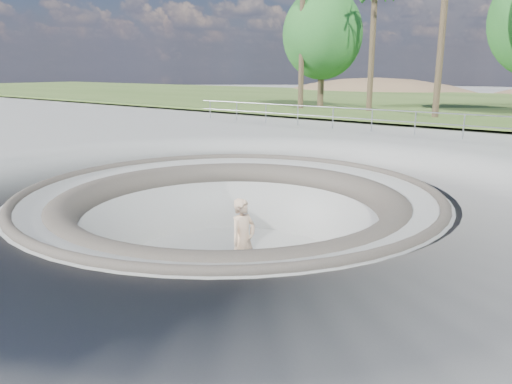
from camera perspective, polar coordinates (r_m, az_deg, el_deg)
ground at (r=12.29m, az=-2.96°, el=0.05°), size 180.00×180.00×0.00m
skate_bowl at (r=12.85m, az=-2.86°, el=-7.90°), size 14.00×14.00×4.10m
safety_railing at (r=22.51m, az=17.74°, el=7.52°), size 25.00×0.06×1.03m
skateboard at (r=11.73m, az=-1.45°, el=-10.12°), size 0.85×0.43×0.08m
skater at (r=11.36m, az=-1.48°, el=-5.55°), size 0.52×0.74×1.95m
bushy_tree_left at (r=36.68m, az=7.59°, el=17.42°), size 5.69×5.18×8.21m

